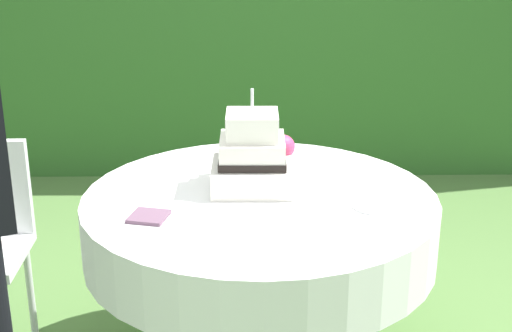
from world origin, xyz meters
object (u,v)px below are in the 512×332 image
at_px(wedding_cake, 254,157).
at_px(serving_plate_far, 374,206).
at_px(serving_plate_near, 278,151).
at_px(napkin_stack, 149,216).
at_px(cake_table, 260,227).

bearing_deg(wedding_cake, serving_plate_far, -26.62).
bearing_deg(wedding_cake, serving_plate_near, 74.98).
bearing_deg(wedding_cake, napkin_stack, -140.63).
distance_m(cake_table, wedding_cake, 0.26).
bearing_deg(napkin_stack, serving_plate_near, 56.28).
bearing_deg(napkin_stack, wedding_cake, 39.37).
bearing_deg(serving_plate_far, napkin_stack, -173.89).
height_order(cake_table, wedding_cake, wedding_cake).
distance_m(wedding_cake, serving_plate_far, 0.48).
height_order(cake_table, napkin_stack, napkin_stack).
relative_size(wedding_cake, serving_plate_far, 2.59).
relative_size(wedding_cake, serving_plate_near, 3.35).
xyz_separation_m(cake_table, serving_plate_near, (0.09, 0.50, 0.13)).
bearing_deg(serving_plate_near, cake_table, -99.82).
relative_size(cake_table, serving_plate_near, 11.47).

